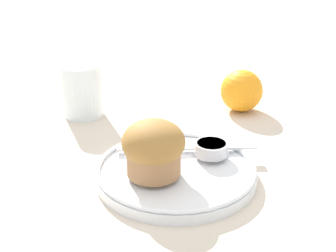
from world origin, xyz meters
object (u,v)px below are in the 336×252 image
at_px(juice_glass, 82,91).
at_px(butter_knife, 187,147).
at_px(muffin, 154,148).
at_px(orange_fruit, 242,91).

bearing_deg(juice_glass, butter_knife, -42.94).
bearing_deg(muffin, juice_glass, 119.56).
xyz_separation_m(muffin, butter_knife, (0.04, 0.07, -0.03)).
relative_size(butter_knife, juice_glass, 2.18).
height_order(muffin, butter_knife, muffin).
bearing_deg(muffin, orange_fruit, 60.87).
distance_m(muffin, juice_glass, 0.27).
xyz_separation_m(orange_fruit, juice_glass, (-0.28, -0.03, 0.01)).
relative_size(butter_knife, orange_fruit, 2.67).
bearing_deg(muffin, butter_knife, 58.05).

